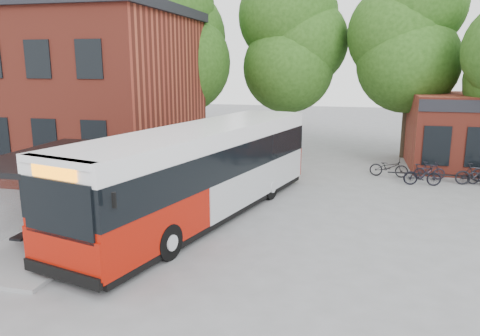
% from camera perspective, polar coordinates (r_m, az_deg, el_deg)
% --- Properties ---
extents(ground, '(100.00, 100.00, 0.00)m').
position_cam_1_polar(ground, '(15.53, -5.42, -8.66)').
color(ground, slate).
extents(station_building, '(18.40, 10.40, 8.50)m').
position_cam_1_polar(station_building, '(28.82, -24.99, 8.74)').
color(station_building, maroon).
rests_on(station_building, ground).
extents(bus_shelter, '(3.60, 7.00, 2.90)m').
position_cam_1_polar(bus_shelter, '(16.23, -21.96, -3.22)').
color(bus_shelter, black).
rests_on(bus_shelter, ground).
extents(bike_rail, '(5.20, 0.10, 0.38)m').
position_cam_1_polar(bike_rail, '(24.72, 23.55, -1.14)').
color(bike_rail, black).
rests_on(bike_rail, ground).
extents(tree_0, '(7.92, 7.92, 11.00)m').
position_cam_1_polar(tree_0, '(31.56, -6.73, 12.33)').
color(tree_0, '#1F4512').
rests_on(tree_0, ground).
extents(tree_1, '(7.92, 7.92, 10.40)m').
position_cam_1_polar(tree_1, '(30.91, 6.51, 11.77)').
color(tree_1, '#1F4512').
rests_on(tree_1, ground).
extents(tree_2, '(7.92, 7.92, 11.00)m').
position_cam_1_polar(tree_2, '(29.86, 20.02, 11.66)').
color(tree_2, '#1F4512').
rests_on(tree_2, ground).
extents(city_bus, '(6.18, 13.59, 3.38)m').
position_cam_1_polar(city_bus, '(17.27, -4.60, -0.58)').
color(city_bus, '#9D1205').
rests_on(city_bus, ground).
extents(bicycle_0, '(1.93, 0.84, 0.99)m').
position_cam_1_polar(bicycle_0, '(24.83, 17.69, 0.10)').
color(bicycle_0, black).
rests_on(bicycle_0, ground).
extents(bicycle_1, '(1.73, 0.55, 1.03)m').
position_cam_1_polar(bicycle_1, '(23.56, 21.35, -0.78)').
color(bicycle_1, black).
rests_on(bicycle_1, ground).
extents(bicycle_3, '(1.52, 0.54, 0.90)m').
position_cam_1_polar(bicycle_3, '(24.92, 22.10, -0.29)').
color(bicycle_3, black).
rests_on(bicycle_3, ground).
extents(bicycle_5, '(1.82, 0.65, 1.07)m').
position_cam_1_polar(bicycle_5, '(24.53, 26.80, -0.72)').
color(bicycle_5, black).
rests_on(bicycle_5, ground).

